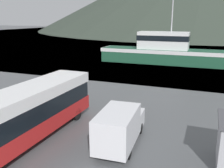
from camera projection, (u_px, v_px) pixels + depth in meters
name	position (u px, v px, depth m)	size (l,w,h in m)	color
water_surface	(197.00, 32.00, 136.35)	(240.00, 240.00, 0.00)	#475B6B
tour_bus	(26.00, 112.00, 15.00)	(2.71, 11.59, 3.29)	red
delivery_van	(120.00, 126.00, 14.64)	(2.30, 5.34, 2.29)	silver
fishing_boat	(175.00, 52.00, 40.93)	(25.76, 4.69, 10.10)	#1E5138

